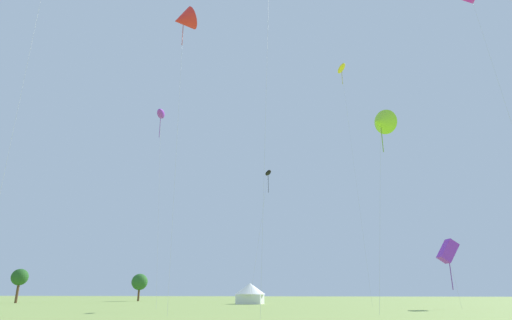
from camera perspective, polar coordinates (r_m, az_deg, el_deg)
The scene contains 9 objects.
kite_red_delta at distance 47.84m, azimuth -9.91°, elevation 18.42°, with size 3.73×3.81×31.35m.
kite_black_parafoil at distance 56.08m, azimuth 1.68°, elevation -1.82°, with size 2.98×2.87×17.57m.
kite_purple_parafoil at distance 58.79m, azimuth -12.92°, elevation 6.15°, with size 3.19×3.80×25.73m.
kite_lime_delta at distance 42.21m, azimuth 16.70°, elevation 5.05°, with size 3.50×3.54×19.03m.
kite_yellow_parafoil at distance 71.28m, azimuth 11.64°, elevation 12.15°, with size 2.78×3.26×37.48m.
kite_purple_box at distance 55.87m, azimuth 24.81°, elevation -11.29°, with size 2.77×2.79×7.96m.
festival_tent_center at distance 71.24m, azimuth -0.81°, elevation -17.69°, with size 5.01×5.01×3.26m.
tree_distant_left at distance 87.97m, azimuth -29.66°, elevation -13.82°, with size 2.88×2.88×5.85m.
tree_distant_right at distance 97.05m, azimuth -15.67°, elevation -15.82°, with size 3.42×3.42×5.67m.
Camera 1 is at (7.13, -5.97, 1.81)m, focal length 29.17 mm.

